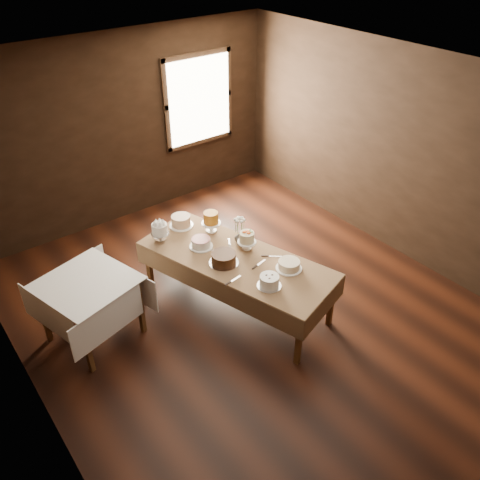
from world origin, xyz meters
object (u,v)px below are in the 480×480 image
at_px(cake_chocolate, 224,259).
at_px(cake_server_a, 261,262).
at_px(flower_vase, 240,237).
at_px(cake_meringue, 160,233).
at_px(cake_flowers, 247,241).
at_px(cake_cream, 289,265).
at_px(cake_lattice, 201,243).
at_px(cake_server_e, 236,279).
at_px(cake_caramel, 211,223).
at_px(cake_server_b, 275,256).
at_px(cake_server_c, 215,251).
at_px(side_table, 88,289).
at_px(cake_swirl, 269,282).
at_px(cake_server_d, 229,242).
at_px(cake_speckled, 181,221).
at_px(display_table, 236,262).

relative_size(cake_chocolate, cake_server_a, 1.47).
relative_size(cake_server_a, flower_vase, 1.76).
xyz_separation_m(cake_meringue, flower_vase, (0.75, -0.63, -0.04)).
xyz_separation_m(cake_flowers, cake_cream, (0.13, -0.61, -0.05)).
relative_size(cake_lattice, cake_server_e, 1.26).
distance_m(cake_caramel, cake_server_b, 0.96).
relative_size(cake_flowers, flower_vase, 1.74).
relative_size(cake_flowers, cake_server_b, 0.99).
height_order(cake_caramel, cake_server_c, cake_caramel).
relative_size(side_table, cake_caramel, 4.04).
relative_size(cake_chocolate, cake_cream, 1.06).
height_order(cake_caramel, cake_swirl, cake_caramel).
bearing_deg(cake_server_e, cake_server_b, -3.45).
relative_size(cake_server_b, cake_server_d, 1.00).
bearing_deg(cake_speckled, cake_caramel, -55.37).
bearing_deg(cake_cream, cake_flowers, 102.16).
bearing_deg(side_table, cake_server_e, -32.96).
xyz_separation_m(cake_chocolate, cake_cream, (0.52, -0.54, -0.01)).
height_order(cake_meringue, cake_swirl, cake_meringue).
bearing_deg(cake_meringue, cake_flowers, -47.37).
distance_m(side_table, cake_swirl, 1.98).
distance_m(cake_cream, cake_server_b, 0.28).
bearing_deg(cake_server_c, display_table, 177.03).
bearing_deg(cake_meringue, cake_server_e, -77.11).
bearing_deg(side_table, display_table, -19.66).
distance_m(display_table, cake_chocolate, 0.21).
xyz_separation_m(cake_flowers, cake_server_b, (0.16, -0.34, -0.10)).
height_order(cake_meringue, cake_chocolate, cake_meringue).
height_order(display_table, cake_server_d, cake_server_d).
bearing_deg(display_table, cake_chocolate, 178.04).
bearing_deg(cake_lattice, cake_meringue, 126.44).
bearing_deg(display_table, cake_server_a, -55.17).
height_order(cake_speckled, cake_chocolate, cake_speckled).
relative_size(display_table, flower_vase, 18.52).
bearing_deg(cake_caramel, cake_server_c, -119.68).
bearing_deg(cake_swirl, side_table, 142.50).
xyz_separation_m(cake_lattice, flower_vase, (0.43, -0.20, 0.02)).
distance_m(cake_lattice, cake_server_b, 0.91).
height_order(cake_chocolate, cake_cream, cake_chocolate).
relative_size(cake_speckled, cake_server_e, 1.43).
bearing_deg(cake_server_a, side_table, 142.29).
bearing_deg(cake_server_d, cake_server_c, 133.03).
relative_size(side_table, cake_server_a, 4.76).
height_order(cake_server_a, flower_vase, flower_vase).
height_order(cake_speckled, flower_vase, cake_speckled).
bearing_deg(cake_speckled, cake_meringue, -161.87).
distance_m(side_table, cake_chocolate, 1.54).
xyz_separation_m(cake_lattice, cake_cream, (0.54, -0.97, -0.00)).
height_order(cake_speckled, cake_server_e, cake_speckled).
relative_size(cake_meringue, cake_server_b, 1.06).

